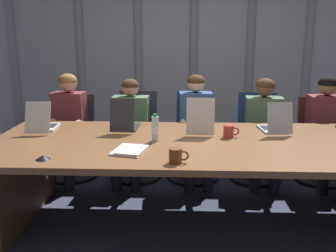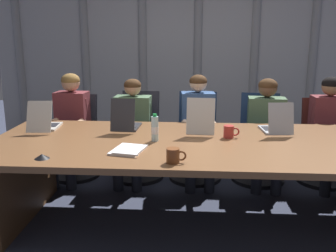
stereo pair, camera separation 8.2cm
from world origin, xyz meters
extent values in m
plane|color=#383D51|center=(0.00, 0.00, 0.00)|extent=(11.98, 11.98, 0.00)
cube|color=brown|center=(0.00, 0.00, 0.72)|extent=(3.57, 1.40, 0.05)
cube|color=black|center=(0.00, 0.00, 0.66)|extent=(3.03, 0.10, 0.06)
cube|color=brown|center=(-1.53, 0.00, 0.35)|extent=(0.08, 1.19, 0.70)
cube|color=#B2B2B7|center=(0.00, 2.58, 1.46)|extent=(5.99, 0.10, 2.91)
cylinder|color=gray|center=(-2.67, 2.52, 1.46)|extent=(0.12, 0.12, 2.85)
cylinder|color=gray|center=(-1.66, 2.52, 1.46)|extent=(0.12, 0.12, 2.85)
cylinder|color=gray|center=(-0.81, 2.52, 1.46)|extent=(0.12, 0.12, 2.85)
cylinder|color=gray|center=(-0.01, 2.52, 1.46)|extent=(0.12, 0.12, 2.85)
cylinder|color=gray|center=(0.81, 2.52, 1.46)|extent=(0.12, 0.12, 2.85)
cylinder|color=gray|center=(1.63, 2.52, 1.46)|extent=(0.12, 0.12, 2.85)
cube|color=beige|center=(-1.46, 0.40, 0.75)|extent=(0.25, 0.33, 0.02)
cube|color=black|center=(-1.47, 0.42, 0.76)|extent=(0.20, 0.18, 0.00)
cube|color=beige|center=(-1.45, 0.18, 0.90)|extent=(0.23, 0.14, 0.27)
cube|color=black|center=(-1.45, 0.19, 0.90)|extent=(0.21, 0.12, 0.24)
cube|color=#2D2D33|center=(-0.69, 0.44, 0.75)|extent=(0.24, 0.33, 0.02)
cube|color=black|center=(-0.68, 0.46, 0.76)|extent=(0.20, 0.18, 0.00)
cube|color=#2D2D33|center=(-0.70, 0.25, 0.91)|extent=(0.23, 0.09, 0.30)
cube|color=black|center=(-0.69, 0.25, 0.91)|extent=(0.20, 0.07, 0.26)
cube|color=beige|center=(0.02, 0.39, 0.75)|extent=(0.27, 0.36, 0.02)
cube|color=black|center=(0.02, 0.42, 0.76)|extent=(0.22, 0.20, 0.00)
cube|color=beige|center=(0.01, 0.19, 0.92)|extent=(0.25, 0.09, 0.32)
cube|color=black|center=(0.01, 0.19, 0.92)|extent=(0.23, 0.07, 0.29)
cube|color=#A8ADB7|center=(0.70, 0.41, 0.75)|extent=(0.25, 0.32, 0.02)
cube|color=black|center=(0.69, 0.43, 0.76)|extent=(0.20, 0.18, 0.00)
cube|color=#A8ADB7|center=(0.71, 0.23, 0.90)|extent=(0.23, 0.09, 0.28)
cube|color=black|center=(0.71, 0.23, 0.90)|extent=(0.21, 0.08, 0.25)
cube|color=#2D2D38|center=(-1.44, 1.06, 0.43)|extent=(0.52, 0.52, 0.08)
cube|color=#2D2D38|center=(-1.42, 1.28, 0.70)|extent=(0.44, 0.15, 0.47)
cylinder|color=#262628|center=(-1.44, 1.06, 0.21)|extent=(0.05, 0.05, 0.35)
cylinder|color=black|center=(-1.44, 1.06, 0.02)|extent=(0.60, 0.60, 0.04)
cube|color=#2D2D38|center=(-0.69, 1.06, 0.43)|extent=(0.51, 0.51, 0.08)
cube|color=#2D2D38|center=(-0.68, 1.28, 0.72)|extent=(0.44, 0.14, 0.51)
cylinder|color=#262628|center=(-0.69, 1.06, 0.21)|extent=(0.05, 0.05, 0.35)
cylinder|color=black|center=(-0.69, 1.06, 0.02)|extent=(0.60, 0.60, 0.04)
cube|color=navy|center=(-0.02, 1.06, 0.43)|extent=(0.52, 0.52, 0.08)
cube|color=navy|center=(-0.01, 1.28, 0.72)|extent=(0.44, 0.16, 0.51)
cylinder|color=#262628|center=(-0.02, 1.06, 0.21)|extent=(0.05, 0.05, 0.35)
cylinder|color=black|center=(-0.02, 1.06, 0.02)|extent=(0.60, 0.60, 0.04)
cube|color=navy|center=(0.69, 1.06, 0.43)|extent=(0.53, 0.53, 0.08)
cube|color=navy|center=(0.71, 1.28, 0.72)|extent=(0.44, 0.16, 0.50)
cylinder|color=#262628|center=(0.69, 1.06, 0.21)|extent=(0.05, 0.05, 0.35)
cylinder|color=black|center=(0.69, 1.06, 0.02)|extent=(0.60, 0.60, 0.04)
cube|color=#511E19|center=(1.42, 1.06, 0.43)|extent=(0.51, 0.51, 0.08)
cube|color=#511E19|center=(1.41, 1.28, 0.69)|extent=(0.44, 0.14, 0.45)
cylinder|color=#262628|center=(1.42, 1.06, 0.21)|extent=(0.05, 0.05, 0.35)
cylinder|color=black|center=(1.42, 1.06, 0.02)|extent=(0.60, 0.60, 0.04)
cube|color=brown|center=(-1.42, 1.04, 0.73)|extent=(0.37, 0.25, 0.52)
sphere|color=tan|center=(-1.42, 1.04, 1.10)|extent=(0.20, 0.20, 0.20)
ellipsoid|color=olive|center=(-1.42, 1.04, 1.13)|extent=(0.21, 0.21, 0.15)
cylinder|color=brown|center=(-1.27, 1.03, 0.80)|extent=(0.08, 0.14, 0.27)
cylinder|color=tan|center=(-1.29, 0.82, 0.69)|extent=(0.09, 0.30, 0.06)
cylinder|color=brown|center=(-1.57, 1.05, 0.80)|extent=(0.08, 0.14, 0.27)
cylinder|color=tan|center=(-1.58, 0.84, 0.69)|extent=(0.09, 0.30, 0.06)
cylinder|color=#262833|center=(-1.34, 0.83, 0.44)|extent=(0.16, 0.41, 0.13)
cylinder|color=#262833|center=(-1.35, 0.65, 0.22)|extent=(0.11, 0.11, 0.45)
cylinder|color=#262833|center=(-1.54, 0.85, 0.44)|extent=(0.16, 0.41, 0.13)
cylinder|color=#262833|center=(-1.55, 0.67, 0.22)|extent=(0.11, 0.11, 0.45)
cube|color=#4C6B4C|center=(-0.73, 1.04, 0.71)|extent=(0.40, 0.24, 0.49)
sphere|color=tan|center=(-0.73, 1.04, 1.05)|extent=(0.19, 0.19, 0.19)
ellipsoid|color=#472D19|center=(-0.73, 1.04, 1.08)|extent=(0.19, 0.19, 0.14)
cylinder|color=#4C6B4C|center=(-0.56, 1.03, 0.76)|extent=(0.08, 0.14, 0.27)
cylinder|color=tan|center=(-0.57, 0.82, 0.65)|extent=(0.08, 0.30, 0.06)
cylinder|color=#4C6B4C|center=(-0.89, 1.05, 0.76)|extent=(0.08, 0.14, 0.27)
cylinder|color=tan|center=(-0.90, 0.84, 0.65)|extent=(0.08, 0.30, 0.06)
cylinder|color=#262833|center=(-0.64, 0.83, 0.44)|extent=(0.15, 0.41, 0.13)
cylinder|color=#262833|center=(-0.64, 0.66, 0.22)|extent=(0.11, 0.11, 0.45)
cylinder|color=#262833|center=(-0.84, 0.84, 0.44)|extent=(0.15, 0.41, 0.13)
cylinder|color=#262833|center=(-0.84, 0.66, 0.22)|extent=(0.11, 0.11, 0.45)
cube|color=#335184|center=(-0.01, 1.04, 0.74)|extent=(0.38, 0.25, 0.53)
sphere|color=beige|center=(-0.01, 1.04, 1.10)|extent=(0.19, 0.19, 0.19)
ellipsoid|color=#472D19|center=(-0.01, 1.04, 1.13)|extent=(0.19, 0.19, 0.14)
cylinder|color=#335184|center=(0.14, 1.05, 0.81)|extent=(0.08, 0.14, 0.27)
cylinder|color=beige|center=(0.16, 0.84, 0.70)|extent=(0.09, 0.30, 0.06)
cylinder|color=#335184|center=(-0.16, 1.03, 0.81)|extent=(0.08, 0.14, 0.27)
cylinder|color=beige|center=(-0.14, 0.82, 0.70)|extent=(0.09, 0.30, 0.06)
cylinder|color=#262833|center=(0.11, 0.85, 0.44)|extent=(0.16, 0.41, 0.13)
cylinder|color=#262833|center=(0.12, 0.67, 0.22)|extent=(0.11, 0.11, 0.45)
cylinder|color=#262833|center=(-0.09, 0.83, 0.44)|extent=(0.16, 0.41, 0.13)
cylinder|color=#262833|center=(-0.08, 0.65, 0.22)|extent=(0.11, 0.11, 0.45)
cube|color=#4C6B4C|center=(0.74, 1.04, 0.71)|extent=(0.41, 0.25, 0.49)
sphere|color=brown|center=(0.74, 1.04, 1.06)|extent=(0.20, 0.20, 0.20)
ellipsoid|color=#472D19|center=(0.74, 1.04, 1.09)|extent=(0.21, 0.21, 0.15)
cylinder|color=#4C6B4C|center=(0.91, 1.03, 0.77)|extent=(0.08, 0.14, 0.27)
cylinder|color=brown|center=(0.89, 0.82, 0.65)|extent=(0.09, 0.30, 0.06)
cylinder|color=#4C6B4C|center=(0.57, 1.05, 0.77)|extent=(0.08, 0.14, 0.27)
cylinder|color=brown|center=(0.56, 0.84, 0.65)|extent=(0.09, 0.30, 0.06)
cylinder|color=#262833|center=(0.82, 0.83, 0.44)|extent=(0.16, 0.41, 0.13)
cylinder|color=#262833|center=(0.81, 0.65, 0.22)|extent=(0.11, 0.11, 0.45)
cylinder|color=#262833|center=(0.63, 0.85, 0.44)|extent=(0.16, 0.41, 0.13)
cylinder|color=#262833|center=(0.61, 0.67, 0.22)|extent=(0.11, 0.11, 0.45)
cube|color=brown|center=(1.41, 1.04, 0.72)|extent=(0.37, 0.23, 0.51)
sphere|color=#8C6647|center=(1.41, 1.04, 1.08)|extent=(0.20, 0.20, 0.20)
ellipsoid|color=black|center=(1.41, 1.04, 1.11)|extent=(0.21, 0.21, 0.15)
cylinder|color=brown|center=(1.25, 1.04, 0.79)|extent=(0.07, 0.14, 0.27)
cylinder|color=#8C6647|center=(1.25, 0.83, 0.67)|extent=(0.07, 0.30, 0.06)
cylinder|color=#262833|center=(1.31, 0.84, 0.44)|extent=(0.14, 0.40, 0.13)
cylinder|color=#262833|center=(1.31, 0.66, 0.22)|extent=(0.11, 0.11, 0.45)
cylinder|color=silver|center=(-0.38, -0.01, 0.85)|extent=(0.06, 0.06, 0.21)
cylinder|color=white|center=(-0.38, -0.01, 0.84)|extent=(0.06, 0.06, 0.06)
cylinder|color=green|center=(-0.38, -0.01, 0.97)|extent=(0.03, 0.03, 0.02)
cylinder|color=brown|center=(-0.19, -0.55, 0.80)|extent=(0.09, 0.09, 0.11)
torus|color=brown|center=(-0.14, -0.55, 0.80)|extent=(0.07, 0.01, 0.07)
cylinder|color=#B2332D|center=(0.25, 0.14, 0.80)|extent=(0.09, 0.09, 0.11)
torus|color=#B2332D|center=(0.31, 0.14, 0.80)|extent=(0.07, 0.01, 0.07)
cone|color=black|center=(-1.15, -0.53, 0.76)|extent=(0.11, 0.11, 0.03)
cube|color=silver|center=(-0.55, -0.30, 0.75)|extent=(0.28, 0.34, 0.02)
cylinder|color=silver|center=(-0.55, -0.45, 0.77)|extent=(0.21, 0.06, 0.01)
camera|label=1|loc=(-0.14, -3.10, 1.64)|focal=40.72mm
camera|label=2|loc=(-0.06, -3.09, 1.64)|focal=40.72mm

